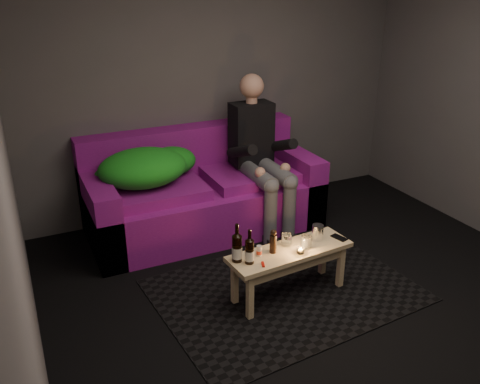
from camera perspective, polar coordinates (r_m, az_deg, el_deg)
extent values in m
plane|color=black|center=(3.84, 11.66, -13.79)|extent=(4.50, 4.50, 0.00)
plane|color=#504D50|center=(5.13, -2.36, 12.12)|extent=(4.00, 0.00, 4.00)
plane|color=#504D50|center=(2.58, -24.10, -1.18)|extent=(0.00, 4.50, 4.50)
cube|color=black|center=(4.07, 5.07, -10.94)|extent=(2.05, 1.56, 0.01)
cube|color=#811180|center=(4.90, -4.07, -1.67)|extent=(2.17, 0.98, 0.46)
cube|color=#811180|center=(5.05, -5.76, 4.74)|extent=(2.17, 0.24, 0.48)
cube|color=#811180|center=(4.63, -15.43, -2.55)|extent=(0.22, 0.98, 0.67)
cube|color=#811180|center=(5.26, 5.85, 1.32)|extent=(0.22, 0.98, 0.67)
cube|color=#811180|center=(4.62, -9.19, 0.15)|extent=(0.81, 0.65, 0.11)
cube|color=#811180|center=(4.92, 1.02, 1.91)|extent=(0.81, 0.65, 0.11)
ellipsoid|color=#1A941C|center=(4.56, -10.86, 2.67)|extent=(0.78, 0.61, 0.33)
ellipsoid|color=#1A941C|center=(4.78, -7.80, 3.44)|extent=(0.48, 0.39, 0.26)
ellipsoid|color=#1A941C|center=(4.66, -14.04, 1.83)|extent=(0.35, 0.28, 0.17)
cube|color=black|center=(4.92, 1.27, 6.59)|extent=(0.39, 0.24, 0.60)
sphere|color=tan|center=(4.81, 1.32, 11.80)|extent=(0.23, 0.23, 0.23)
cylinder|color=#494B52|center=(4.69, 2.00, 1.83)|extent=(0.15, 0.54, 0.15)
cylinder|color=#494B52|center=(4.78, 4.09, 2.18)|extent=(0.15, 0.54, 0.15)
cylinder|color=#494B52|center=(4.60, 3.43, -2.71)|extent=(0.12, 0.12, 0.55)
cylinder|color=#494B52|center=(4.69, 5.53, -2.26)|extent=(0.12, 0.12, 0.55)
cube|color=black|center=(4.66, 3.74, -5.73)|extent=(0.10, 0.24, 0.07)
cube|color=black|center=(4.75, 5.82, -5.23)|extent=(0.10, 0.24, 0.07)
cube|color=tan|center=(3.83, 5.64, -6.67)|extent=(0.99, 0.39, 0.04)
cube|color=tan|center=(3.86, 5.60, -7.47)|extent=(0.86, 0.31, 0.09)
cube|color=tan|center=(3.67, 1.12, -11.74)|extent=(0.05, 0.05, 0.36)
cube|color=tan|center=(3.82, -0.61, -10.11)|extent=(0.05, 0.05, 0.36)
cube|color=tan|center=(4.09, 11.23, -8.21)|extent=(0.05, 0.05, 0.36)
cube|color=tan|center=(4.23, 9.29, -6.92)|extent=(0.05, 0.05, 0.36)
cylinder|color=black|center=(3.61, -0.34, -6.39)|extent=(0.07, 0.07, 0.20)
cylinder|color=white|center=(3.63, -0.34, -6.80)|extent=(0.07, 0.07, 0.08)
cone|color=black|center=(3.56, -0.35, -4.77)|extent=(0.07, 0.07, 0.03)
cylinder|color=black|center=(3.54, -0.35, -4.32)|extent=(0.03, 0.03, 0.09)
cylinder|color=black|center=(3.60, 1.07, -6.74)|extent=(0.06, 0.06, 0.18)
cylinder|color=white|center=(3.61, 1.07, -7.11)|extent=(0.07, 0.07, 0.07)
cone|color=black|center=(3.55, 1.08, -5.30)|extent=(0.06, 0.06, 0.03)
cylinder|color=black|center=(3.53, 1.09, -4.90)|extent=(0.02, 0.02, 0.08)
cylinder|color=silver|center=(3.71, 2.16, -6.61)|extent=(0.05, 0.05, 0.08)
cylinder|color=black|center=(3.74, 3.74, -5.84)|extent=(0.06, 0.06, 0.14)
cylinder|color=white|center=(3.86, 5.25, -5.35)|extent=(0.09, 0.09, 0.09)
cylinder|color=white|center=(3.78, 6.80, -6.54)|extent=(0.06, 0.06, 0.04)
sphere|color=orange|center=(3.77, 6.81, -6.40)|extent=(0.02, 0.02, 0.02)
cylinder|color=white|center=(3.84, 7.45, -5.60)|extent=(0.08, 0.08, 0.10)
cylinder|color=silver|center=(3.96, 8.72, -4.49)|extent=(0.10, 0.10, 0.12)
cube|color=black|center=(4.04, 11.07, -5.05)|extent=(0.10, 0.14, 0.01)
cube|color=#B8150B|center=(3.62, 2.60, -8.12)|extent=(0.04, 0.07, 0.01)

